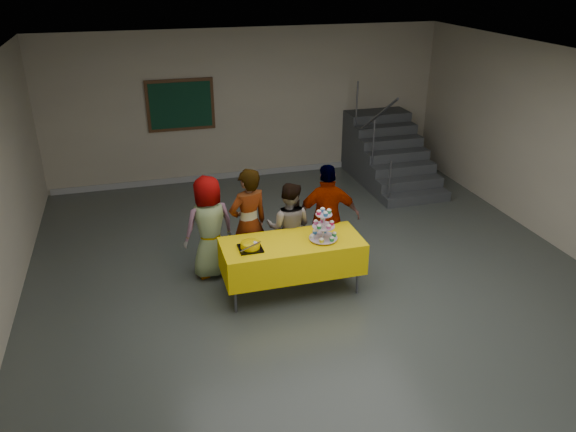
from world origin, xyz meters
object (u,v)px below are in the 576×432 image
schoolchild_a (209,227)px  schoolchild_d (328,218)px  schoolchild_c (289,228)px  bake_table (292,255)px  cupcake_stand (323,228)px  schoolchild_b (249,224)px  bear_cake (250,245)px  staircase (386,155)px  noticeboard (181,105)px

schoolchild_a → schoolchild_d: schoolchild_d is taller
schoolchild_a → schoolchild_d: bearing=157.0°
schoolchild_a → schoolchild_c: bearing=155.6°
bake_table → cupcake_stand: 0.57m
bake_table → cupcake_stand: (0.41, -0.07, 0.39)m
bake_table → schoolchild_a: schoolchild_a is taller
schoolchild_b → schoolchild_c: (0.58, -0.00, -0.13)m
bear_cake → schoolchild_b: size_ratio=0.22×
cupcake_stand → schoolchild_d: 0.66m
bake_table → schoolchild_d: schoolchild_d is taller
cupcake_stand → bake_table: bearing=170.2°
schoolchild_b → staircase: bearing=-157.3°
schoolchild_b → staircase: size_ratio=0.68×
cupcake_stand → schoolchild_b: schoolchild_b is taller
bake_table → schoolchild_b: 0.78m
cupcake_stand → bear_cake: size_ratio=1.24×
schoolchild_c → bear_cake: bearing=67.1°
schoolchild_b → schoolchild_c: schoolchild_b is taller
cupcake_stand → schoolchild_c: bearing=114.2°
cupcake_stand → schoolchild_a: (-1.39, 0.84, -0.20)m
schoolchild_b → noticeboard: noticeboard is taller
cupcake_stand → schoolchild_a: size_ratio=0.30×
bear_cake → noticeboard: bearing=94.3°
cupcake_stand → schoolchild_a: 1.64m
bake_table → schoolchild_c: (0.12, 0.57, 0.13)m
bear_cake → schoolchild_d: bearing=24.6°
bear_cake → bake_table: bearing=6.0°
cupcake_stand → noticeboard: (-1.33, 4.63, 0.65)m
schoolchild_b → noticeboard: bearing=-102.2°
noticeboard → schoolchild_d: bearing=-68.4°
schoolchild_c → schoolchild_d: schoolchild_d is taller
bake_table → cupcake_stand: bearing=-9.8°
bake_table → bear_cake: bearing=-174.0°
cupcake_stand → schoolchild_d: size_ratio=0.28×
bake_table → noticeboard: size_ratio=1.45×
schoolchild_c → noticeboard: 4.22m
schoolchild_b → schoolchild_c: 0.60m
schoolchild_d → bear_cake: bearing=34.0°
schoolchild_b → staircase: (3.57, 3.15, -0.33)m
bear_cake → schoolchild_d: size_ratio=0.22×
bake_table → schoolchild_a: (-0.98, 0.77, 0.19)m
schoolchild_b → staircase: 4.77m
schoolchild_a → staircase: staircase is taller
bake_table → schoolchild_b: schoolchild_b is taller
schoolchild_b → noticeboard: size_ratio=1.26×
schoolchild_a → schoolchild_b: 0.56m
cupcake_stand → schoolchild_b: (-0.87, 0.65, -0.13)m
bake_table → noticeboard: (-0.92, 4.56, 1.04)m
schoolchild_c → noticeboard: (-1.04, 3.99, 0.92)m
cupcake_stand → schoolchild_c: 0.75m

